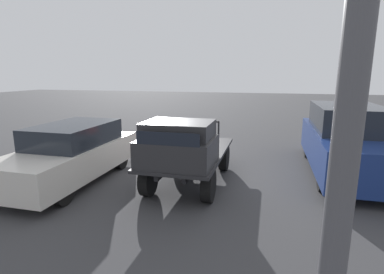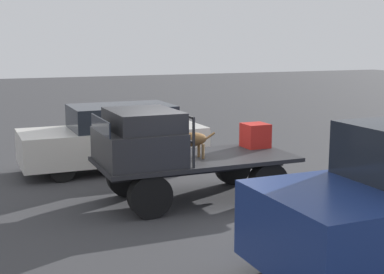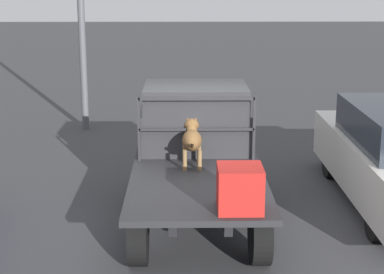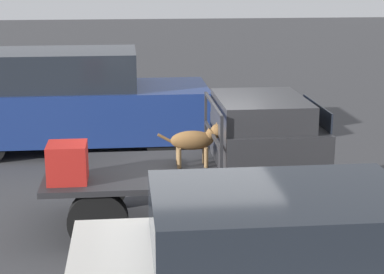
# 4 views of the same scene
# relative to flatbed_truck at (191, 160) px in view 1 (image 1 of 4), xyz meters

# --- Properties ---
(ground_plane) EXTENTS (80.00, 80.00, 0.00)m
(ground_plane) POSITION_rel_flatbed_truck_xyz_m (0.00, 0.00, -0.62)
(ground_plane) COLOR #38383A
(flatbed_truck) EXTENTS (3.98, 1.85, 0.87)m
(flatbed_truck) POSITION_rel_flatbed_truck_xyz_m (0.00, 0.00, 0.00)
(flatbed_truck) COLOR black
(flatbed_truck) RESTS_ON ground
(truck_cab) EXTENTS (1.46, 1.73, 1.01)m
(truck_cab) POSITION_rel_flatbed_truck_xyz_m (1.18, 0.00, 0.73)
(truck_cab) COLOR #28282B
(truck_cab) RESTS_ON flatbed_truck
(truck_headboard) EXTENTS (0.04, 1.73, 0.95)m
(truck_headboard) POSITION_rel_flatbed_truck_xyz_m (0.41, 0.00, 0.87)
(truck_headboard) COLOR #232326
(truck_headboard) RESTS_ON flatbed_truck
(dog) EXTENTS (1.04, 0.28, 0.66)m
(dog) POSITION_rel_flatbed_truck_xyz_m (0.20, 0.07, 0.65)
(dog) COLOR brown
(dog) RESTS_ON flatbed_truck
(cargo_crate) EXTENTS (0.53, 0.53, 0.53)m
(cargo_crate) POSITION_rel_flatbed_truck_xyz_m (-1.63, -0.46, 0.52)
(cargo_crate) COLOR #AD1E19
(cargo_crate) RESTS_ON flatbed_truck
(parked_sedan) EXTENTS (4.53, 1.83, 1.61)m
(parked_sedan) POSITION_rel_flatbed_truck_xyz_m (0.81, -3.23, 0.19)
(parked_sedan) COLOR black
(parked_sedan) RESTS_ON ground
(parked_pickup_far) EXTENTS (5.36, 2.05, 2.06)m
(parked_pickup_far) POSITION_rel_flatbed_truck_xyz_m (-1.89, 4.38, 0.38)
(parked_pickup_far) COLOR black
(parked_pickup_far) RESTS_ON ground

